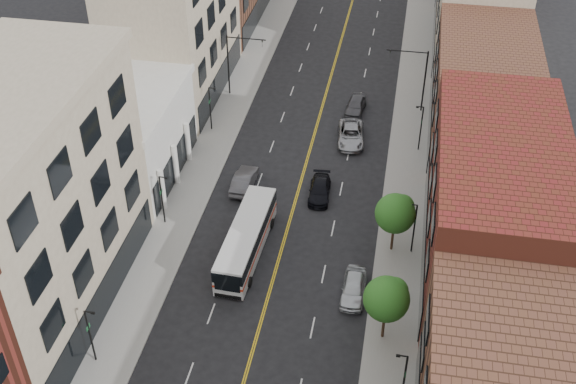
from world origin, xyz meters
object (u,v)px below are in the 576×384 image
Objects in this scene: car_parked_far at (354,288)px; car_lane_a at (320,190)px; car_lane_behind at (244,180)px; city_bus at (246,238)px; car_lane_b at (351,135)px; car_lane_c at (356,105)px.

car_parked_far is 13.28m from car_lane_a.
car_lane_behind is (-11.86, 12.52, 0.02)m from car_parked_far.
city_bus is 1.99× the size of car_lane_b.
car_lane_behind is 18.44m from car_lane_c.
city_bus is 2.32× the size of car_lane_behind.
car_parked_far is at bearing -17.06° from city_bus.
city_bus reaches higher than car_lane_c.
car_lane_b reaches higher than car_lane_a.
city_bus is at bearing -115.86° from car_lane_b.
city_bus reaches higher than car_lane_b.
car_lane_a is 16.23m from car_lane_c.
car_lane_a is at bearing -106.76° from car_lane_b.
city_bus is 10.45m from car_lane_a.
car_lane_b is at bearing 97.22° from car_parked_far.
city_bus reaches higher than car_lane_a.
car_parked_far is at bearing -73.37° from car_lane_a.
city_bus is at bearing 105.72° from car_lane_behind.
car_lane_a is 1.01× the size of car_lane_c.
car_parked_far is at bearing -89.48° from car_lane_b.
car_lane_behind is 13.49m from car_lane_b.
car_lane_behind is 1.04× the size of car_lane_a.
car_lane_c is (-2.88, 28.62, 0.00)m from car_parked_far.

